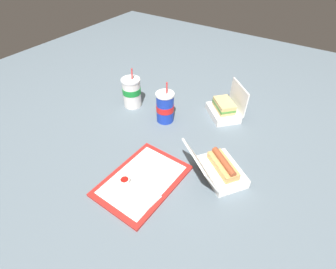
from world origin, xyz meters
TOP-DOWN VIEW (x-y plane):
  - ground_plane at (0.00, 0.00)m, footprint 3.20×3.20m
  - food_tray at (-0.29, -0.04)m, footprint 0.38×0.27m
  - ketchup_cup at (-0.35, 0.01)m, footprint 0.04×0.04m
  - napkin_stack at (-0.36, -0.10)m, footprint 0.11×0.11m
  - plastic_fork at (-0.30, 0.05)m, footprint 0.11×0.01m
  - clamshell_hotdog_back at (-0.09, -0.28)m, footprint 0.30×0.29m
  - clamshell_sandwich_right at (0.32, -0.12)m, footprint 0.24×0.24m
  - soda_cup_center at (0.12, 0.36)m, footprint 0.11×0.11m
  - soda_cup_right at (0.11, 0.12)m, footprint 0.10×0.10m

SIDE VIEW (x-z plane):
  - ground_plane at x=0.00m, z-range 0.00..0.00m
  - food_tray at x=-0.29m, z-range 0.00..0.01m
  - napkin_stack at x=-0.36m, z-range 0.01..0.02m
  - plastic_fork at x=-0.30m, z-range 0.01..0.02m
  - ketchup_cup at x=-0.35m, z-range 0.01..0.04m
  - clamshell_hotdog_back at x=-0.09m, z-range -0.04..0.12m
  - clamshell_sandwich_right at x=0.32m, z-range -0.04..0.13m
  - soda_cup_right at x=0.11m, z-range -0.03..0.20m
  - soda_cup_center at x=0.12m, z-range -0.03..0.20m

